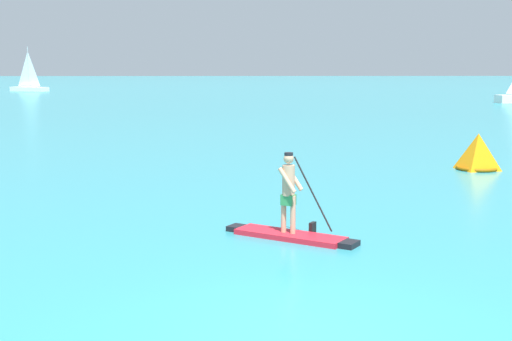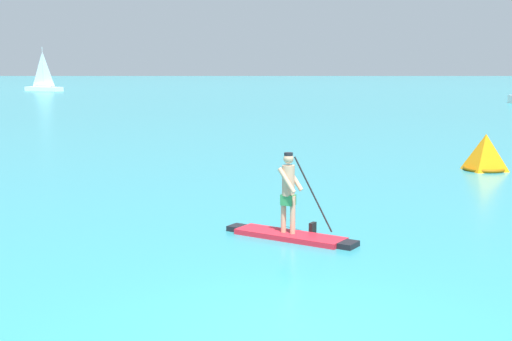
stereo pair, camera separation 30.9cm
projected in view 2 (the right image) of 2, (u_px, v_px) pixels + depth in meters
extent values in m
cube|color=red|center=(288.00, 236.00, 14.30)|extent=(2.34, 1.82, 0.11)
cube|color=black|center=(346.00, 245.00, 13.59)|extent=(0.50, 0.54, 0.11)
cube|color=black|center=(235.00, 228.00, 15.00)|extent=(0.46, 0.49, 0.11)
cylinder|color=tan|center=(290.00, 215.00, 14.20)|extent=(0.11, 0.11, 0.79)
cylinder|color=tan|center=(281.00, 214.00, 14.31)|extent=(0.11, 0.11, 0.79)
cube|color=#338C4C|center=(286.00, 200.00, 14.21)|extent=(0.34, 0.33, 0.22)
cylinder|color=tan|center=(286.00, 180.00, 14.15)|extent=(0.26, 0.26, 0.63)
sphere|color=tan|center=(286.00, 159.00, 14.08)|extent=(0.21, 0.21, 0.21)
cylinder|color=black|center=(286.00, 154.00, 14.07)|extent=(0.18, 0.18, 0.06)
cylinder|color=tan|center=(292.00, 178.00, 14.24)|extent=(0.38, 0.29, 0.53)
cylinder|color=tan|center=(284.00, 180.00, 13.99)|extent=(0.38, 0.29, 0.53)
cylinder|color=black|center=(311.00, 194.00, 14.37)|extent=(0.78, 0.55, 1.52)
cube|color=black|center=(310.00, 230.00, 14.48)|extent=(0.18, 0.21, 0.32)
pyramid|color=orange|center=(483.00, 152.00, 23.49)|extent=(1.64, 1.64, 1.25)
torus|color=#915407|center=(482.00, 168.00, 23.57)|extent=(1.43, 1.43, 0.12)
cube|color=white|center=(41.00, 89.00, 95.49)|extent=(5.91, 4.27, 0.56)
cylinder|color=#B2B2B7|center=(40.00, 67.00, 95.04)|extent=(0.12, 0.12, 5.46)
pyramid|color=white|center=(40.00, 69.00, 95.07)|extent=(2.49, 1.11, 4.78)
cube|color=silver|center=(41.00, 86.00, 95.42)|extent=(2.38, 1.99, 0.34)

